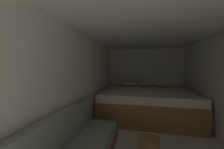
# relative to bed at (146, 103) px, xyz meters

# --- Properties ---
(ground_plane) EXTENTS (7.23, 7.23, 0.00)m
(ground_plane) POSITION_rel_bed_xyz_m (0.00, -1.62, -0.39)
(ground_plane) COLOR beige
(wall_back) EXTENTS (2.69, 0.05, 2.10)m
(wall_back) POSITION_rel_bed_xyz_m (0.00, 1.03, 0.66)
(wall_back) COLOR silver
(wall_back) RESTS_ON ground
(wall_left) EXTENTS (0.05, 5.23, 2.10)m
(wall_left) POSITION_rel_bed_xyz_m (-1.32, -1.62, 0.66)
(wall_left) COLOR silver
(wall_left) RESTS_ON ground
(ceiling_slab) EXTENTS (2.69, 5.23, 0.05)m
(ceiling_slab) POSITION_rel_bed_xyz_m (0.00, -1.62, 1.73)
(ceiling_slab) COLOR white
(ceiling_slab) RESTS_ON wall_left
(bed) EXTENTS (2.47, 1.93, 0.92)m
(bed) POSITION_rel_bed_xyz_m (0.00, 0.00, 0.00)
(bed) COLOR olive
(bed) RESTS_ON ground
(wicker_basket) EXTENTS (0.35, 0.35, 0.20)m
(wicker_basket) POSITION_rel_bed_xyz_m (-0.01, -1.60, -0.29)
(wicker_basket) COLOR olive
(wicker_basket) RESTS_ON ground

